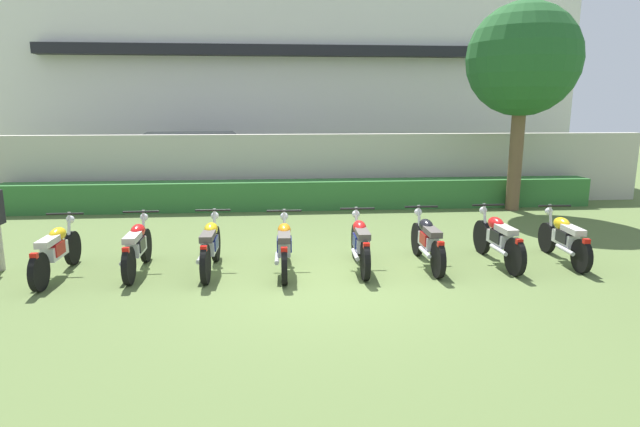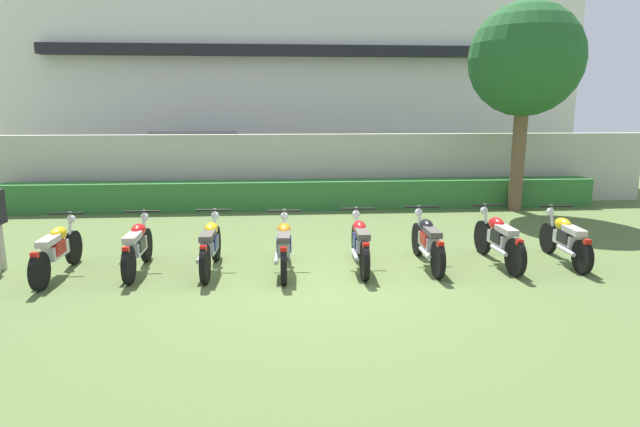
{
  "view_description": "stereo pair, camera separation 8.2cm",
  "coord_description": "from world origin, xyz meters",
  "px_view_note": "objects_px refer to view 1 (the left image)",
  "views": [
    {
      "loc": [
        -0.76,
        -7.82,
        2.72
      ],
      "look_at": [
        0.0,
        0.98,
        0.89
      ],
      "focal_mm": 29.36,
      "sensor_mm": 36.0,
      "label": 1
    },
    {
      "loc": [
        -0.68,
        -7.82,
        2.72
      ],
      "look_at": [
        0.0,
        0.98,
        0.89
      ],
      "focal_mm": 29.36,
      "sensor_mm": 36.0,
      "label": 2
    }
  ],
  "objects_px": {
    "motorcycle_in_row_1": "(137,246)",
    "motorcycle_in_row_2": "(210,245)",
    "motorcycle_in_row_3": "(284,246)",
    "tree_near_inspector": "(523,61)",
    "motorcycle_in_row_7": "(564,238)",
    "parked_car": "(197,163)",
    "motorcycle_in_row_4": "(360,243)",
    "motorcycle_in_row_5": "(427,240)",
    "motorcycle_in_row_6": "(498,238)",
    "motorcycle_in_row_0": "(56,250)"
  },
  "relations": [
    {
      "from": "motorcycle_in_row_6",
      "to": "motorcycle_in_row_7",
      "type": "xyz_separation_m",
      "value": [
        1.2,
        -0.0,
        -0.02
      ]
    },
    {
      "from": "motorcycle_in_row_1",
      "to": "motorcycle_in_row_5",
      "type": "relative_size",
      "value": 0.94
    },
    {
      "from": "motorcycle_in_row_2",
      "to": "motorcycle_in_row_0",
      "type": "bearing_deg",
      "value": 92.81
    },
    {
      "from": "tree_near_inspector",
      "to": "motorcycle_in_row_0",
      "type": "xyz_separation_m",
      "value": [
        -9.79,
        -4.74,
        -3.37
      ]
    },
    {
      "from": "parked_car",
      "to": "motorcycle_in_row_0",
      "type": "distance_m",
      "value": 8.35
    },
    {
      "from": "motorcycle_in_row_7",
      "to": "parked_car",
      "type": "bearing_deg",
      "value": 45.41
    },
    {
      "from": "parked_car",
      "to": "motorcycle_in_row_6",
      "type": "relative_size",
      "value": 2.43
    },
    {
      "from": "tree_near_inspector",
      "to": "motorcycle_in_row_7",
      "type": "relative_size",
      "value": 2.91
    },
    {
      "from": "motorcycle_in_row_4",
      "to": "motorcycle_in_row_5",
      "type": "distance_m",
      "value": 1.18
    },
    {
      "from": "parked_car",
      "to": "motorcycle_in_row_3",
      "type": "distance_m",
      "value": 8.71
    },
    {
      "from": "motorcycle_in_row_2",
      "to": "motorcycle_in_row_7",
      "type": "height_order",
      "value": "motorcycle_in_row_2"
    },
    {
      "from": "motorcycle_in_row_5",
      "to": "motorcycle_in_row_6",
      "type": "distance_m",
      "value": 1.25
    },
    {
      "from": "parked_car",
      "to": "motorcycle_in_row_0",
      "type": "height_order",
      "value": "parked_car"
    },
    {
      "from": "parked_car",
      "to": "motorcycle_in_row_0",
      "type": "xyz_separation_m",
      "value": [
        -1.07,
        -8.27,
        -0.49
      ]
    },
    {
      "from": "motorcycle_in_row_1",
      "to": "motorcycle_in_row_3",
      "type": "distance_m",
      "value": 2.42
    },
    {
      "from": "motorcycle_in_row_4",
      "to": "motorcycle_in_row_6",
      "type": "distance_m",
      "value": 2.43
    },
    {
      "from": "motorcycle_in_row_5",
      "to": "motorcycle_in_row_1",
      "type": "bearing_deg",
      "value": 90.37
    },
    {
      "from": "motorcycle_in_row_0",
      "to": "motorcycle_in_row_1",
      "type": "distance_m",
      "value": 1.24
    },
    {
      "from": "motorcycle_in_row_3",
      "to": "motorcycle_in_row_6",
      "type": "relative_size",
      "value": 0.97
    },
    {
      "from": "motorcycle_in_row_3",
      "to": "motorcycle_in_row_7",
      "type": "bearing_deg",
      "value": -87.47
    },
    {
      "from": "parked_car",
      "to": "motorcycle_in_row_7",
      "type": "bearing_deg",
      "value": -55.46
    },
    {
      "from": "parked_car",
      "to": "motorcycle_in_row_4",
      "type": "xyz_separation_m",
      "value": [
        3.87,
        -8.25,
        -0.48
      ]
    },
    {
      "from": "motorcycle_in_row_3",
      "to": "tree_near_inspector",
      "type": "bearing_deg",
      "value": -50.93
    },
    {
      "from": "motorcycle_in_row_2",
      "to": "motorcycle_in_row_4",
      "type": "xyz_separation_m",
      "value": [
        2.5,
        -0.05,
        -0.0
      ]
    },
    {
      "from": "motorcycle_in_row_6",
      "to": "motorcycle_in_row_4",
      "type": "bearing_deg",
      "value": 90.35
    },
    {
      "from": "motorcycle_in_row_1",
      "to": "motorcycle_in_row_4",
      "type": "height_order",
      "value": "motorcycle_in_row_4"
    },
    {
      "from": "motorcycle_in_row_2",
      "to": "motorcycle_in_row_5",
      "type": "xyz_separation_m",
      "value": [
        3.68,
        0.02,
        -0.01
      ]
    },
    {
      "from": "motorcycle_in_row_7",
      "to": "motorcycle_in_row_5",
      "type": "bearing_deg",
      "value": 92.83
    },
    {
      "from": "motorcycle_in_row_2",
      "to": "motorcycle_in_row_6",
      "type": "distance_m",
      "value": 4.93
    },
    {
      "from": "motorcycle_in_row_4",
      "to": "motorcycle_in_row_5",
      "type": "xyz_separation_m",
      "value": [
        1.18,
        0.07,
        -0.01
      ]
    },
    {
      "from": "motorcycle_in_row_5",
      "to": "motorcycle_in_row_6",
      "type": "bearing_deg",
      "value": -89.18
    },
    {
      "from": "motorcycle_in_row_4",
      "to": "motorcycle_in_row_1",
      "type": "bearing_deg",
      "value": 89.87
    },
    {
      "from": "motorcycle_in_row_0",
      "to": "parked_car",
      "type": "bearing_deg",
      "value": -7.65
    },
    {
      "from": "parked_car",
      "to": "motorcycle_in_row_1",
      "type": "bearing_deg",
      "value": -96.77
    },
    {
      "from": "motorcycle_in_row_5",
      "to": "motorcycle_in_row_7",
      "type": "bearing_deg",
      "value": -89.27
    },
    {
      "from": "motorcycle_in_row_3",
      "to": "motorcycle_in_row_7",
      "type": "height_order",
      "value": "motorcycle_in_row_3"
    },
    {
      "from": "tree_near_inspector",
      "to": "motorcycle_in_row_2",
      "type": "bearing_deg",
      "value": -147.59
    },
    {
      "from": "motorcycle_in_row_3",
      "to": "motorcycle_in_row_5",
      "type": "xyz_separation_m",
      "value": [
        2.46,
        0.12,
        0.0
      ]
    },
    {
      "from": "motorcycle_in_row_3",
      "to": "motorcycle_in_row_5",
      "type": "height_order",
      "value": "motorcycle_in_row_5"
    },
    {
      "from": "motorcycle_in_row_3",
      "to": "motorcycle_in_row_4",
      "type": "relative_size",
      "value": 1.03
    },
    {
      "from": "parked_car",
      "to": "motorcycle_in_row_3",
      "type": "bearing_deg",
      "value": -80.64
    },
    {
      "from": "motorcycle_in_row_3",
      "to": "motorcycle_in_row_2",
      "type": "bearing_deg",
      "value": 86.5
    },
    {
      "from": "tree_near_inspector",
      "to": "motorcycle_in_row_2",
      "type": "distance_m",
      "value": 9.33
    },
    {
      "from": "motorcycle_in_row_4",
      "to": "motorcycle_in_row_6",
      "type": "height_order",
      "value": "motorcycle_in_row_6"
    },
    {
      "from": "parked_car",
      "to": "motorcycle_in_row_1",
      "type": "xyz_separation_m",
      "value": [
        0.17,
        -8.15,
        -0.49
      ]
    },
    {
      "from": "motorcycle_in_row_1",
      "to": "motorcycle_in_row_2",
      "type": "xyz_separation_m",
      "value": [
        1.2,
        -0.05,
        0.01
      ]
    },
    {
      "from": "tree_near_inspector",
      "to": "motorcycle_in_row_6",
      "type": "relative_size",
      "value": 2.71
    },
    {
      "from": "tree_near_inspector",
      "to": "motorcycle_in_row_4",
      "type": "xyz_separation_m",
      "value": [
        -4.85,
        -4.72,
        -3.36
      ]
    },
    {
      "from": "motorcycle_in_row_2",
      "to": "motorcycle_in_row_5",
      "type": "bearing_deg",
      "value": -88.61
    },
    {
      "from": "tree_near_inspector",
      "to": "motorcycle_in_row_4",
      "type": "relative_size",
      "value": 2.88
    }
  ]
}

